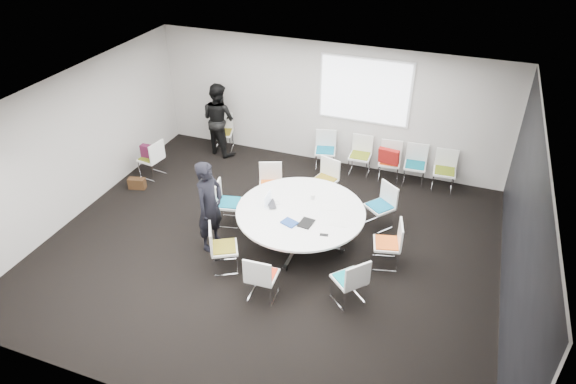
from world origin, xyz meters
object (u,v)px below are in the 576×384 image
(chair_ring_c, at_px, (324,188))
(chair_ring_d, at_px, (271,193))
(chair_ring_g, at_px, (262,284))
(brown_bag, at_px, (137,183))
(chair_ring_h, at_px, (349,288))
(chair_person_back, at_px, (223,139))
(chair_back_d, at_px, (414,172))
(cup, at_px, (312,197))
(laptop, at_px, (274,204))
(conference_table, at_px, (300,219))
(person_main, at_px, (210,206))
(chair_back_a, at_px, (325,157))
(chair_ring_b, at_px, (379,214))
(chair_ring_f, at_px, (224,256))
(chair_back_b, at_px, (359,163))
(chair_ring_a, at_px, (386,252))
(chair_ring_e, at_px, (229,210))
(maroon_bag, at_px, (150,152))
(person_back, at_px, (219,119))
(chair_spare_left, at_px, (152,165))
(chair_back_c, at_px, (389,169))
(chair_back_e, at_px, (443,178))

(chair_ring_c, bearing_deg, chair_ring_d, 47.21)
(chair_ring_g, height_order, brown_bag, chair_ring_g)
(chair_ring_h, relative_size, chair_person_back, 1.00)
(chair_back_d, distance_m, cup, 2.92)
(chair_ring_c, distance_m, laptop, 1.71)
(conference_table, xyz_separation_m, person_main, (-1.48, -0.61, 0.31))
(chair_back_a, bearing_deg, chair_person_back, -14.62)
(chair_ring_b, relative_size, brown_bag, 2.44)
(chair_ring_f, xyz_separation_m, laptop, (0.48, 1.13, 0.47))
(chair_back_b, bearing_deg, chair_ring_f, 68.77)
(conference_table, relative_size, chair_ring_a, 2.62)
(chair_ring_h, distance_m, brown_bag, 5.42)
(chair_ring_e, bearing_deg, maroon_bag, -124.98)
(chair_ring_b, bearing_deg, chair_person_back, 14.90)
(chair_person_back, distance_m, maroon_bag, 1.98)
(chair_back_d, bearing_deg, chair_ring_b, 74.28)
(chair_ring_a, bearing_deg, cup, 58.67)
(cup, bearing_deg, person_back, 143.55)
(chair_ring_a, xyz_separation_m, chair_back_b, (-1.18, 2.90, 0.00))
(chair_spare_left, xyz_separation_m, laptop, (3.37, -1.13, 0.47))
(chair_ring_d, bearing_deg, maroon_bag, -23.76)
(conference_table, bearing_deg, chair_ring_h, -43.17)
(conference_table, xyz_separation_m, chair_ring_f, (-0.99, -1.12, -0.27))
(chair_ring_c, relative_size, chair_ring_f, 1.00)
(chair_ring_e, distance_m, chair_ring_g, 2.19)
(chair_back_b, bearing_deg, chair_ring_h, 99.54)
(chair_ring_c, xyz_separation_m, chair_spare_left, (-3.85, -0.44, 0.00))
(chair_ring_f, bearing_deg, chair_ring_c, 131.42)
(chair_ring_g, relative_size, brown_bag, 2.44)
(chair_ring_f, xyz_separation_m, person_back, (-1.99, 3.81, 0.60))
(cup, bearing_deg, brown_bag, 178.04)
(maroon_bag, bearing_deg, cup, -10.04)
(person_main, bearing_deg, conference_table, -59.14)
(chair_ring_c, bearing_deg, chair_person_back, -6.47)
(chair_ring_g, height_order, chair_back_c, same)
(chair_ring_g, bearing_deg, chair_ring_c, 85.49)
(chair_spare_left, height_order, person_back, person_back)
(chair_person_back, xyz_separation_m, person_main, (1.51, -3.47, 0.59))
(chair_ring_b, distance_m, person_back, 4.58)
(chair_ring_h, distance_m, laptop, 2.12)
(person_back, bearing_deg, chair_back_b, -159.82)
(chair_spare_left, bearing_deg, chair_back_c, -63.19)
(chair_back_e, distance_m, chair_spare_left, 6.35)
(chair_back_a, bearing_deg, chair_ring_a, 110.81)
(chair_ring_a, height_order, chair_person_back, same)
(chair_back_d, distance_m, brown_bag, 6.00)
(chair_back_e, bearing_deg, chair_back_a, -3.65)
(conference_table, bearing_deg, cup, 79.68)
(person_main, relative_size, cup, 19.19)
(chair_ring_d, relative_size, chair_ring_h, 1.00)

